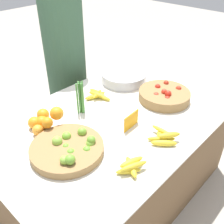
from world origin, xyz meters
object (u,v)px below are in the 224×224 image
(metal_bowl, at_px, (124,77))
(vendor_person, at_px, (65,55))
(lime_bowl, at_px, (68,148))
(price_sign, at_px, (131,121))
(tomato_basket, at_px, (164,95))

(metal_bowl, distance_m, vendor_person, 0.58)
(lime_bowl, bearing_deg, vendor_person, 51.84)
(price_sign, bearing_deg, vendor_person, 69.98)
(tomato_basket, bearing_deg, metal_bowl, 86.87)
(lime_bowl, bearing_deg, tomato_basket, -4.95)
(tomato_basket, height_order, vendor_person, vendor_person)
(tomato_basket, height_order, price_sign, price_sign)
(lime_bowl, height_order, price_sign, price_sign)
(tomato_basket, relative_size, vendor_person, 0.22)
(tomato_basket, bearing_deg, price_sign, -175.10)
(metal_bowl, xyz_separation_m, vendor_person, (-0.14, 0.56, 0.08))
(lime_bowl, xyz_separation_m, metal_bowl, (0.84, 0.33, 0.01))
(tomato_basket, relative_size, metal_bowl, 1.00)
(price_sign, bearing_deg, metal_bowl, 41.48)
(tomato_basket, xyz_separation_m, vendor_person, (-0.12, 0.95, 0.08))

